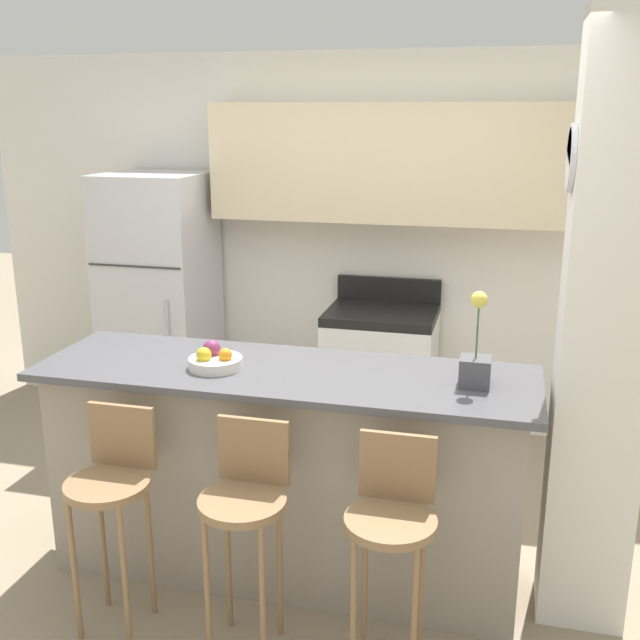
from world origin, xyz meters
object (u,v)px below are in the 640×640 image
Objects in this scene: bar_stool_mid at (246,504)px; orchid_vase at (476,362)px; stove_range at (380,375)px; bar_stool_left at (112,487)px; trash_bin at (227,415)px; bar_stool_right at (392,523)px; refrigerator at (160,302)px; fruit_bowl at (215,360)px.

orchid_vase is at bearing 33.07° from bar_stool_mid.
stove_range is 2.30m from bar_stool_left.
orchid_vase is 1.09× the size of trash_bin.
orchid_vase is at bearing -67.31° from stove_range.
stove_range is 2.20m from bar_stool_right.
orchid_vase reaches higher than trash_bin.
orchid_vase is (0.67, -1.60, 0.68)m from stove_range.
bar_stool_right is (1.96, -2.10, -0.24)m from refrigerator.
stove_range reaches higher than bar_stool_mid.
bar_stool_left is at bearing -119.32° from fruit_bowl.
bar_stool_mid is (0.59, 0.00, 0.00)m from bar_stool_left.
refrigerator reaches higher than bar_stool_right.
bar_stool_left is at bearing 180.00° from bar_stool_right.
bar_stool_mid is 2.56× the size of trash_bin.
refrigerator is at bearing 110.42° from bar_stool_left.
bar_stool_mid is 1.13m from orchid_vase.
stove_range reaches higher than trash_bin.
stove_range is 1.10× the size of bar_stool_mid.
refrigerator is 4.65× the size of trash_bin.
bar_stool_left is at bearing -69.58° from refrigerator.
bar_stool_left is 0.59m from bar_stool_mid.
trash_bin is at bearing 113.57° from bar_stool_mid.
bar_stool_mid is (1.37, -2.10, -0.24)m from refrigerator.
fruit_bowl is 1.70m from trash_bin.
stove_range is 2.58× the size of orchid_vase.
fruit_bowl reaches higher than bar_stool_mid.
bar_stool_mid is 1.00× the size of bar_stool_right.
bar_stool_left is 3.95× the size of fruit_bowl.
bar_stool_mid is at bearing 0.00° from bar_stool_left.
trash_bin is at bearing 96.78° from bar_stool_left.
bar_stool_right is 2.56× the size of trash_bin.
stove_range reaches higher than bar_stool_left.
bar_stool_left is 1.00× the size of bar_stool_mid.
fruit_bowl is 0.65× the size of trash_bin.
refrigerator is 1.65× the size of stove_range.
orchid_vase is at bearing -34.78° from refrigerator.
orchid_vase is 1.69× the size of fruit_bowl.
stove_range is (1.56, 0.05, -0.42)m from refrigerator.
trash_bin is (-1.66, 1.31, -0.95)m from orchid_vase.
stove_range is at bearing 100.73° from bar_stool_right.
bar_stool_left is at bearing -109.78° from stove_range.
bar_stool_left is 1.18m from bar_stool_right.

